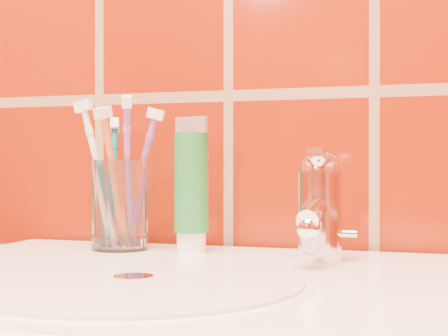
% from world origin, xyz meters
% --- Properties ---
extents(glass_tumbler, '(0.07, 0.07, 0.11)m').
position_xyz_m(glass_tumbler, '(-0.11, 1.12, 0.90)').
color(glass_tumbler, white).
rests_on(glass_tumbler, pedestal_sink).
extents(toothpaste_tube, '(0.04, 0.04, 0.16)m').
position_xyz_m(toothpaste_tube, '(-0.02, 1.12, 0.93)').
color(toothpaste_tube, white).
rests_on(toothpaste_tube, pedestal_sink).
extents(faucet, '(0.05, 0.11, 0.12)m').
position_xyz_m(faucet, '(0.14, 1.09, 0.91)').
color(faucet, white).
rests_on(faucet, pedestal_sink).
extents(toothbrush_0, '(0.08, 0.11, 0.20)m').
position_xyz_m(toothbrush_0, '(-0.10, 1.10, 0.94)').
color(toothbrush_0, '#8B489C').
rests_on(toothbrush_0, glass_tumbler).
extents(toothbrush_1, '(0.09, 0.08, 0.18)m').
position_xyz_m(toothbrush_1, '(-0.09, 1.13, 0.94)').
color(toothbrush_1, '#8B499D').
rests_on(toothbrush_1, glass_tumbler).
extents(toothbrush_2, '(0.07, 0.07, 0.19)m').
position_xyz_m(toothbrush_2, '(-0.13, 1.11, 0.94)').
color(toothbrush_2, silver).
rests_on(toothbrush_2, glass_tumbler).
extents(toothbrush_3, '(0.06, 0.11, 0.19)m').
position_xyz_m(toothbrush_3, '(-0.11, 1.10, 0.93)').
color(toothbrush_3, '#C56022').
rests_on(toothbrush_3, glass_tumbler).
extents(toothbrush_4, '(0.10, 0.14, 0.18)m').
position_xyz_m(toothbrush_4, '(-0.13, 1.14, 0.93)').
color(toothbrush_4, '#0C5B65').
rests_on(toothbrush_4, glass_tumbler).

